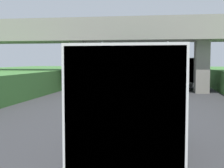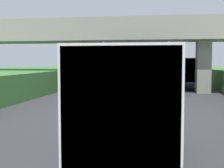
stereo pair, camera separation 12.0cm
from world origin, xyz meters
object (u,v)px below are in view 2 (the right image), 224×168
(car_green, at_px, (134,76))
(car_red, at_px, (159,74))
(truck_silver, at_px, (136,102))
(truck_black, at_px, (187,71))
(overhead_highway_sign, at_px, (135,57))

(car_green, xyz_separation_m, car_red, (3.47, 9.48, 0.00))
(truck_silver, bearing_deg, car_green, 95.59)
(truck_black, bearing_deg, car_green, 126.53)
(car_green, bearing_deg, overhead_highway_sign, -84.17)
(car_red, bearing_deg, car_green, -110.11)
(truck_black, xyz_separation_m, truck_silver, (-3.30, -27.30, 0.00))
(truck_silver, bearing_deg, car_red, 90.14)
(car_green, distance_m, car_red, 10.09)
(overhead_highway_sign, height_order, car_red, overhead_highway_sign)
(overhead_highway_sign, relative_size, car_green, 1.43)
(truck_silver, height_order, car_red, truck_silver)
(truck_silver, height_order, car_green, truck_silver)
(truck_silver, relative_size, car_green, 1.78)
(truck_black, xyz_separation_m, car_green, (-6.89, 9.29, -1.08))
(overhead_highway_sign, xyz_separation_m, truck_black, (5.00, 9.18, -1.54))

